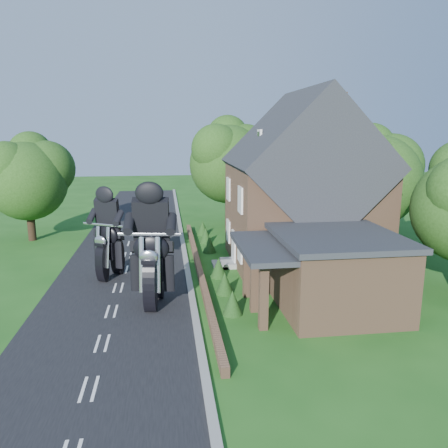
{
  "coord_description": "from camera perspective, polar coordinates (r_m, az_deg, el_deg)",
  "views": [
    {
      "loc": [
        2.54,
        -18.65,
        7.9
      ],
      "look_at": [
        5.71,
        4.82,
        2.8
      ],
      "focal_mm": 35.0,
      "sensor_mm": 36.0,
      "label": 1
    }
  ],
  "objects": [
    {
      "name": "shrub_f",
      "position": [
        33.59,
        -2.79,
        -0.5
      ],
      "size": [
        0.9,
        0.9,
        1.1
      ],
      "primitive_type": "cone",
      "color": "#153511",
      "rests_on": "ground"
    },
    {
      "name": "kerb",
      "position": [
        20.27,
        -4.02,
        -10.64
      ],
      "size": [
        0.3,
        80.0,
        0.12
      ],
      "primitive_type": "cube",
      "color": "gray",
      "rests_on": "ground"
    },
    {
      "name": "ground",
      "position": [
        20.42,
        -14.48,
        -11.02
      ],
      "size": [
        120.0,
        120.0,
        0.0
      ],
      "primitive_type": "plane",
      "color": "#1C5116",
      "rests_on": "ground"
    },
    {
      "name": "house",
      "position": [
        26.15,
        10.12,
        4.14
      ],
      "size": [
        9.54,
        8.64,
        10.24
      ],
      "color": "brown",
      "rests_on": "ground"
    },
    {
      "name": "garden_wall",
      "position": [
        24.94,
        -3.28,
        -5.85
      ],
      "size": [
        0.3,
        22.0,
        0.4
      ],
      "primitive_type": "cube",
      "color": "brown",
      "rests_on": "ground"
    },
    {
      "name": "shrub_b",
      "position": [
        21.63,
        0.1,
        -7.71
      ],
      "size": [
        0.9,
        0.9,
        1.1
      ],
      "primitive_type": "cone",
      "color": "#153511",
      "rests_on": "ground"
    },
    {
      "name": "road",
      "position": [
        20.41,
        -14.48,
        -11.0
      ],
      "size": [
        7.0,
        80.0,
        0.02
      ],
      "primitive_type": "cube",
      "color": "black",
      "rests_on": "ground"
    },
    {
      "name": "tree_house_right",
      "position": [
        30.83,
        19.72,
        6.4
      ],
      "size": [
        6.51,
        6.0,
        8.4
      ],
      "color": "black",
      "rests_on": "ground"
    },
    {
      "name": "shrub_c",
      "position": [
        23.98,
        -0.71,
        -5.7
      ],
      "size": [
        0.9,
        0.9,
        1.1
      ],
      "primitive_type": "cone",
      "color": "#153511",
      "rests_on": "ground"
    },
    {
      "name": "tree_behind_left",
      "position": [
        36.28,
        1.25,
        8.73
      ],
      "size": [
        6.94,
        6.4,
        9.16
      ],
      "color": "black",
      "rests_on": "ground"
    },
    {
      "name": "shrub_d",
      "position": [
        28.75,
        -1.93,
        -2.67
      ],
      "size": [
        0.9,
        0.9,
        1.1
      ],
      "primitive_type": "cone",
      "color": "#153511",
      "rests_on": "ground"
    },
    {
      "name": "shrub_e",
      "position": [
        31.16,
        -2.39,
        -1.5
      ],
      "size": [
        0.9,
        0.9,
        1.1
      ],
      "primitive_type": "cone",
      "color": "#153511",
      "rests_on": "ground"
    },
    {
      "name": "motorcycle_follow",
      "position": [
        24.56,
        -14.62,
        -5.17
      ],
      "size": [
        1.12,
        1.63,
        1.51
      ],
      "primitive_type": null,
      "rotation": [
        0.0,
        0.0,
        2.65
      ],
      "color": "black",
      "rests_on": "ground"
    },
    {
      "name": "tree_far_road",
      "position": [
        34.22,
        -23.73,
        6.01
      ],
      "size": [
        6.08,
        5.6,
        7.84
      ],
      "color": "black",
      "rests_on": "ground"
    },
    {
      "name": "annex",
      "position": [
        20.25,
        14.0,
        -5.85
      ],
      "size": [
        7.05,
        5.94,
        3.44
      ],
      "color": "brown",
      "rests_on": "ground"
    },
    {
      "name": "motorcycle_lead",
      "position": [
        20.39,
        -9.19,
        -8.21
      ],
      "size": [
        0.75,
        1.9,
        1.72
      ],
      "primitive_type": null,
      "rotation": [
        0.0,
        0.0,
        2.98
      ],
      "color": "black",
      "rests_on": "ground"
    },
    {
      "name": "shrub_a",
      "position": [
        19.32,
        1.13,
        -10.21
      ],
      "size": [
        0.9,
        0.9,
        1.1
      ],
      "primitive_type": "cone",
      "color": "#153511",
      "rests_on": "ground"
    },
    {
      "name": "tree_behind_house",
      "position": [
        36.73,
        10.94,
        9.33
      ],
      "size": [
        7.81,
        7.2,
        10.08
      ],
      "color": "black",
      "rests_on": "ground"
    }
  ]
}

